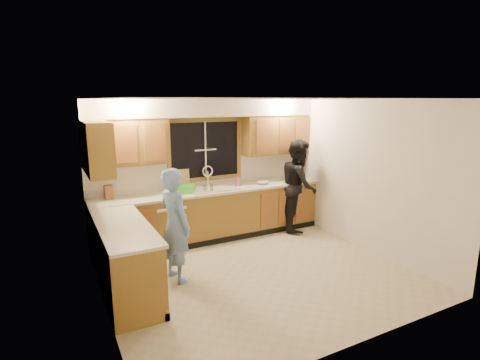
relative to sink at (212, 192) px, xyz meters
name	(u,v)px	position (x,y,z in m)	size (l,w,h in m)	color
floor	(256,273)	(0.00, -1.60, -0.86)	(4.20, 4.20, 0.00)	#B7AD8D
ceiling	(258,99)	(0.00, -1.60, 1.64)	(4.20, 4.20, 0.00)	white
wall_back	(205,169)	(0.00, 0.30, 0.39)	(4.20, 4.20, 0.00)	white
wall_left	(99,210)	(-2.10, -1.60, 0.39)	(3.80, 3.80, 0.00)	white
wall_right	(367,176)	(2.10, -1.60, 0.39)	(3.80, 3.80, 0.00)	white
base_cabinets_back	(213,215)	(0.00, 0.00, -0.42)	(4.20, 0.60, 0.88)	olive
base_cabinets_left	(124,260)	(-1.80, -1.25, -0.42)	(0.60, 1.90, 0.88)	olive
countertop_back	(213,191)	(0.00, -0.02, 0.04)	(4.20, 0.63, 0.04)	beige
countertop_left	(123,226)	(-1.79, -1.25, 0.04)	(0.63, 1.90, 0.04)	beige
upper_cabinets_left	(126,142)	(-1.43, 0.13, 0.96)	(1.35, 0.33, 0.75)	olive
upper_cabinets_right	(276,135)	(1.43, 0.13, 0.96)	(1.35, 0.33, 0.75)	olive
upper_cabinets_return	(97,148)	(-1.94, -0.48, 0.96)	(0.33, 0.90, 0.75)	olive
soffit	(208,108)	(0.00, 0.12, 1.49)	(4.20, 0.35, 0.30)	silver
window_frame	(205,150)	(0.00, 0.29, 0.74)	(1.44, 0.03, 1.14)	black
sink	(212,192)	(0.00, 0.00, 0.00)	(0.86, 0.52, 0.57)	silver
dishwasher	(167,224)	(-0.85, -0.01, -0.45)	(0.60, 0.56, 0.82)	silver
stove	(134,277)	(-1.80, -1.82, -0.41)	(0.58, 0.75, 0.90)	silver
man	(175,225)	(-1.09, -1.23, -0.06)	(0.58, 0.38, 1.60)	#749EDC
woman	(299,185)	(1.69, -0.30, 0.02)	(0.86, 0.67, 1.76)	black
knife_block	(109,192)	(-1.74, 0.15, 0.17)	(0.13, 0.10, 0.23)	#975C29
cutting_board	(182,180)	(-0.49, 0.21, 0.24)	(0.28, 0.02, 0.37)	tan
dish_crate	(186,189)	(-0.48, 0.01, 0.12)	(0.29, 0.27, 0.14)	green
soap_bottle	(238,181)	(0.55, 0.07, 0.14)	(0.08, 0.08, 0.18)	#EB5993
bowl	(263,183)	(1.03, -0.05, 0.08)	(0.21, 0.21, 0.05)	silver
can_left	(205,189)	(-0.22, -0.19, 0.12)	(0.07, 0.07, 0.13)	beige
can_right	(212,189)	(-0.10, -0.21, 0.12)	(0.07, 0.07, 0.13)	beige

